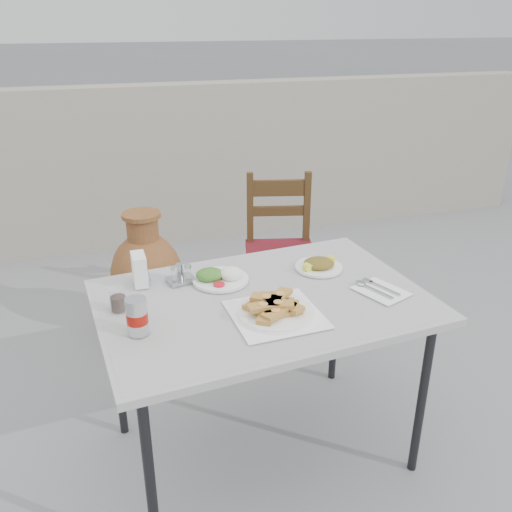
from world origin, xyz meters
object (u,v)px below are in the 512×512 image
object	(u,v)px
napkin_holder	(139,269)
chair	(280,250)
pide_plate	(276,308)
terracotta_urn	(147,277)
salad_chopped_plate	(319,265)
salad_rice_plate	(220,276)
cola_glass	(118,300)
cafe_table	(263,309)
soda_can	(137,316)
condiment_caddy	(181,275)

from	to	relation	value
napkin_holder	chair	xyz separation A→B (m)	(0.83, 0.74, -0.33)
pide_plate	terracotta_urn	bearing A→B (deg)	104.39
salad_chopped_plate	napkin_holder	bearing A→B (deg)	173.86
pide_plate	napkin_holder	world-z (taller)	napkin_holder
salad_rice_plate	terracotta_urn	world-z (taller)	salad_rice_plate
cola_glass	napkin_holder	bearing A→B (deg)	62.46
cafe_table	terracotta_urn	xyz separation A→B (m)	(-0.32, 1.11, -0.34)
cafe_table	cola_glass	size ratio (longest dim) A/B	14.64
soda_can	cola_glass	size ratio (longest dim) A/B	1.47
salad_rice_plate	soda_can	xyz separation A→B (m)	(-0.34, -0.29, 0.04)
condiment_caddy	chair	bearing A→B (deg)	48.38
soda_can	condiment_caddy	distance (m)	0.38
salad_chopped_plate	condiment_caddy	size ratio (longest dim) A/B	1.65
soda_can	napkin_holder	world-z (taller)	soda_can
cola_glass	chair	size ratio (longest dim) A/B	0.10
pide_plate	cola_glass	distance (m)	0.55
condiment_caddy	cafe_table	bearing A→B (deg)	-39.65
salad_rice_plate	cola_glass	size ratio (longest dim) A/B	2.56
salad_chopped_plate	soda_can	bearing A→B (deg)	-159.56
chair	terracotta_urn	world-z (taller)	chair
pide_plate	chair	xyz separation A→B (m)	(0.42, 1.12, -0.30)
pide_plate	salad_chopped_plate	xyz separation A→B (m)	(0.29, 0.30, -0.01)
soda_can	pide_plate	bearing A→B (deg)	-2.57
salad_rice_plate	salad_chopped_plate	xyz separation A→B (m)	(0.41, -0.01, -0.00)
cola_glass	napkin_holder	distance (m)	0.21
salad_rice_plate	condiment_caddy	distance (m)	0.15
cola_glass	napkin_holder	xyz separation A→B (m)	(0.09, 0.18, 0.02)
salad_chopped_plate	terracotta_urn	distance (m)	1.20
cafe_table	pide_plate	world-z (taller)	pide_plate
soda_can	cola_glass	xyz separation A→B (m)	(-0.05, 0.17, -0.03)
salad_chopped_plate	pide_plate	bearing A→B (deg)	-133.93
cafe_table	chair	bearing A→B (deg)	66.78
salad_chopped_plate	napkin_holder	size ratio (longest dim) A/B	1.60
salad_chopped_plate	soda_can	size ratio (longest dim) A/B	1.54
salad_chopped_plate	chair	distance (m)	0.88
cafe_table	napkin_holder	xyz separation A→B (m)	(-0.41, 0.24, 0.11)
condiment_caddy	chair	distance (m)	1.07
condiment_caddy	cola_glass	bearing A→B (deg)	-147.81
cola_glass	chair	xyz separation A→B (m)	(0.93, 0.92, -0.31)
condiment_caddy	salad_chopped_plate	bearing A→B (deg)	-5.09
salad_rice_plate	soda_can	distance (m)	0.45
soda_can	condiment_caddy	xyz separation A→B (m)	(0.20, 0.33, -0.04)
cafe_table	napkin_holder	world-z (taller)	napkin_holder
cafe_table	cola_glass	bearing A→B (deg)	173.02
salad_rice_plate	soda_can	bearing A→B (deg)	-139.74
salad_chopped_plate	terracotta_urn	world-z (taller)	salad_chopped_plate
salad_rice_plate	napkin_holder	size ratio (longest dim) A/B	1.81
pide_plate	chair	size ratio (longest dim) A/B	0.36
cafe_table	soda_can	xyz separation A→B (m)	(-0.46, -0.11, 0.11)
napkin_holder	condiment_caddy	distance (m)	0.16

